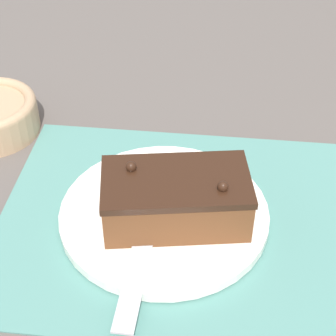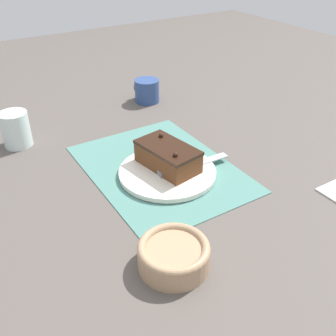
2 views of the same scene
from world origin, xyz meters
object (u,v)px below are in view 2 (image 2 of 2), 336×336
at_px(chocolate_cake, 168,156).
at_px(drinking_glass, 16,129).
at_px(coffee_mug, 147,91).
at_px(small_bowl, 174,254).
at_px(cake_plate, 166,172).
at_px(serving_knife, 182,167).

distance_m(chocolate_cake, drinking_glass, 0.45).
bearing_deg(drinking_glass, coffee_mug, -79.85).
bearing_deg(small_bowl, coffee_mug, -25.68).
bearing_deg(drinking_glass, cake_plate, -142.64).
xyz_separation_m(serving_knife, small_bowl, (-0.25, 0.18, 0.01)).
bearing_deg(chocolate_cake, coffee_mug, -22.73).
bearing_deg(serving_knife, cake_plate, -110.93).
xyz_separation_m(cake_plate, small_bowl, (-0.26, 0.15, 0.02)).
relative_size(cake_plate, small_bowl, 1.82).
distance_m(serving_knife, drinking_glass, 0.49).
distance_m(small_bowl, coffee_mug, 0.78).
height_order(drinking_glass, coffee_mug, drinking_glass).
xyz_separation_m(cake_plate, chocolate_cake, (0.01, -0.01, 0.04)).
bearing_deg(small_bowl, cake_plate, -29.02).
height_order(drinking_glass, small_bowl, drinking_glass).
relative_size(cake_plate, serving_knife, 1.21).
bearing_deg(cake_plate, small_bowl, 150.98).
distance_m(drinking_glass, coffee_mug, 0.47).
relative_size(drinking_glass, small_bowl, 0.74).
height_order(serving_knife, drinking_glass, drinking_glass).
relative_size(chocolate_cake, small_bowl, 1.32).
height_order(serving_knife, small_bowl, small_bowl).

